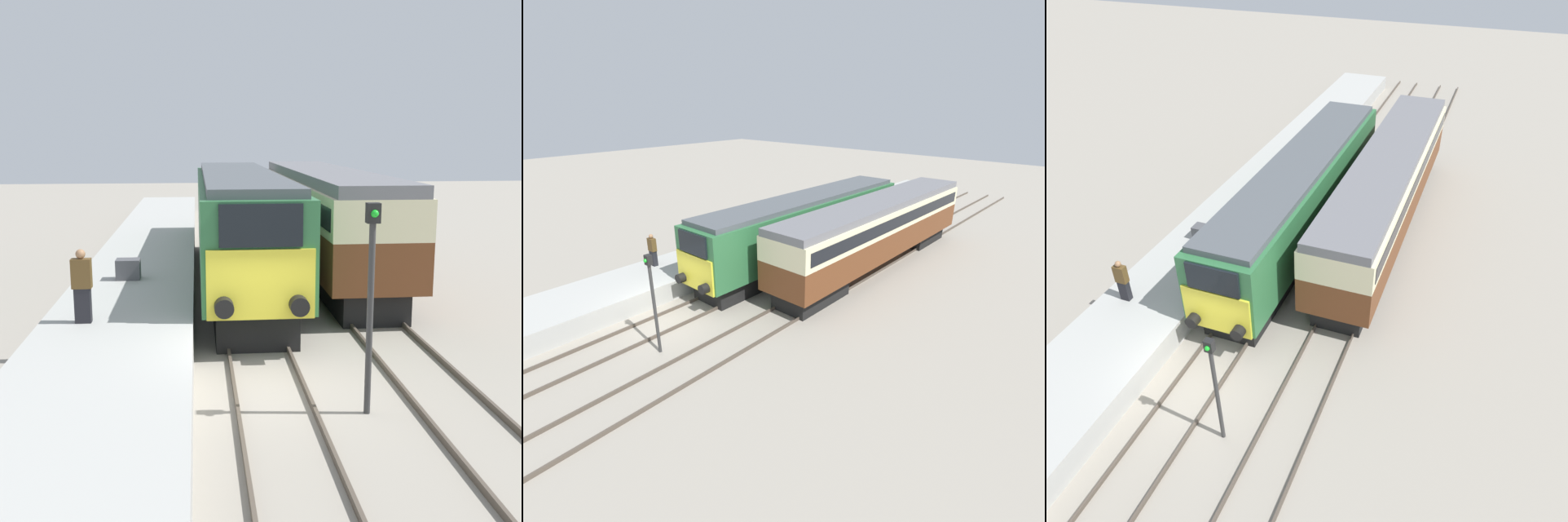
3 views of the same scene
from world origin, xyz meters
TOP-DOWN VIEW (x-y plane):
  - ground_plane at (0.00, 0.00)m, footprint 120.00×120.00m
  - platform_left at (-3.30, 8.00)m, footprint 3.50×50.00m
  - rails_near_track at (0.00, 5.00)m, footprint 1.51×60.00m
  - rails_far_track at (3.40, 5.00)m, footprint 1.50×60.00m
  - locomotive at (0.00, 9.51)m, footprint 2.70×16.03m
  - passenger_carriage at (3.40, 11.63)m, footprint 2.75×16.07m
  - person_on_platform at (-4.03, 2.06)m, footprint 0.44×0.26m
  - signal_post at (1.70, -1.37)m, footprint 0.24×0.28m
  - luggage_crate at (-3.48, 6.62)m, footprint 0.70×0.56m

SIDE VIEW (x-z plane):
  - ground_plane at x=0.00m, z-range 0.00..0.00m
  - rails_near_track at x=0.00m, z-range 0.00..0.14m
  - rails_far_track at x=3.40m, z-range 0.00..0.14m
  - platform_left at x=-3.30m, z-range 0.00..0.94m
  - luggage_crate at x=-3.48m, z-range 0.94..1.54m
  - person_on_platform at x=-4.03m, z-range 0.93..2.63m
  - locomotive at x=0.00m, z-range 0.25..4.19m
  - passenger_carriage at x=3.40m, z-range 0.40..4.28m
  - signal_post at x=1.70m, z-range 0.37..4.33m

